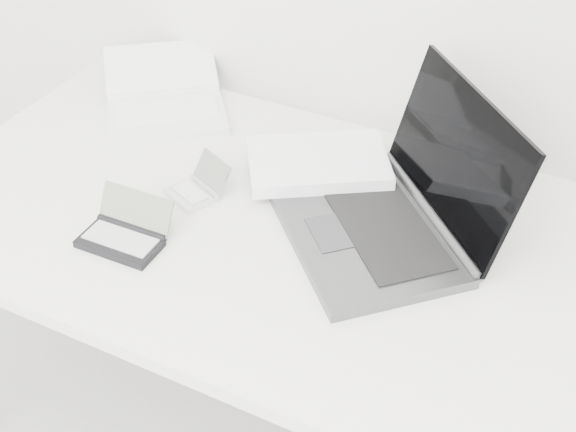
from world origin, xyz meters
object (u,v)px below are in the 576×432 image
at_px(laptop_large, 367,194).
at_px(desk, 311,252).
at_px(palmtop_charcoal, 124,234).
at_px(netbook_open_white, 165,102).

bearing_deg(laptop_large, desk, -76.27).
height_order(laptop_large, palmtop_charcoal, laptop_large).
relative_size(desk, palmtop_charcoal, 10.32).
bearing_deg(netbook_open_white, laptop_large, -52.36).
distance_m(desk, laptop_large, 0.16).
bearing_deg(desk, laptop_large, 58.67).
height_order(desk, netbook_open_white, netbook_open_white).
height_order(laptop_large, netbook_open_white, laptop_large).
relative_size(laptop_large, palmtop_charcoal, 4.00).
relative_size(netbook_open_white, palmtop_charcoal, 2.79).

